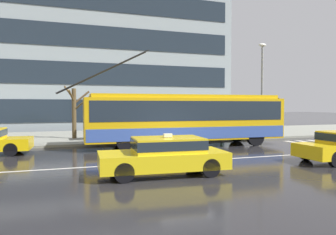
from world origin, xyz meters
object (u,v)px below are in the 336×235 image
(pedestrian_at_shelter, at_px, (222,113))
(pedestrian_approaching_curb, at_px, (176,124))
(bus_shelter, at_px, (132,110))
(street_tree_bare, at_px, (75,110))
(taxi_oncoming_near, at_px, (165,154))
(trolleybus, at_px, (186,118))
(street_lamp, at_px, (262,82))

(pedestrian_at_shelter, distance_m, pedestrian_approaching_curb, 3.80)
(bus_shelter, relative_size, street_tree_bare, 1.14)
(taxi_oncoming_near, distance_m, street_tree_bare, 12.19)
(street_tree_bare, bearing_deg, bus_shelter, -26.10)
(bus_shelter, distance_m, pedestrian_at_shelter, 6.47)
(bus_shelter, distance_m, pedestrian_approaching_curb, 2.99)
(pedestrian_at_shelter, relative_size, street_tree_bare, 0.57)
(street_tree_bare, bearing_deg, trolleybus, -39.55)
(taxi_oncoming_near, relative_size, street_lamp, 0.66)
(street_lamp, bearing_deg, taxi_oncoming_near, -138.39)
(street_lamp, bearing_deg, trolleybus, -161.91)
(pedestrian_approaching_curb, xyz_separation_m, street_tree_bare, (-6.33, 2.45, 0.93))
(trolleybus, bearing_deg, street_lamp, 18.09)
(pedestrian_at_shelter, bearing_deg, pedestrian_approaching_curb, -171.24)
(bus_shelter, bearing_deg, street_tree_bare, 153.90)
(bus_shelter, height_order, street_tree_bare, street_tree_bare)
(trolleybus, bearing_deg, street_tree_bare, 140.45)
(street_tree_bare, bearing_deg, pedestrian_approaching_curb, -21.17)
(pedestrian_approaching_curb, bearing_deg, bus_shelter, 165.70)
(street_lamp, xyz_separation_m, street_tree_bare, (-12.70, 2.82, -1.98))
(bus_shelter, xyz_separation_m, street_tree_bare, (-3.56, 1.75, 0.05))
(trolleybus, distance_m, bus_shelter, 4.11)
(taxi_oncoming_near, distance_m, pedestrian_at_shelter, 12.50)
(street_lamp, height_order, street_tree_bare, street_lamp)
(pedestrian_approaching_curb, bearing_deg, trolleybus, -96.31)
(pedestrian_approaching_curb, height_order, street_lamp, street_lamp)
(pedestrian_at_shelter, distance_m, street_lamp, 3.61)
(taxi_oncoming_near, bearing_deg, street_tree_bare, 102.16)
(bus_shelter, bearing_deg, pedestrian_at_shelter, -1.20)
(taxi_oncoming_near, xyz_separation_m, bus_shelter, (1.01, 10.09, 1.32))
(trolleybus, distance_m, street_tree_bare, 7.86)
(bus_shelter, relative_size, pedestrian_approaching_curb, 2.41)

